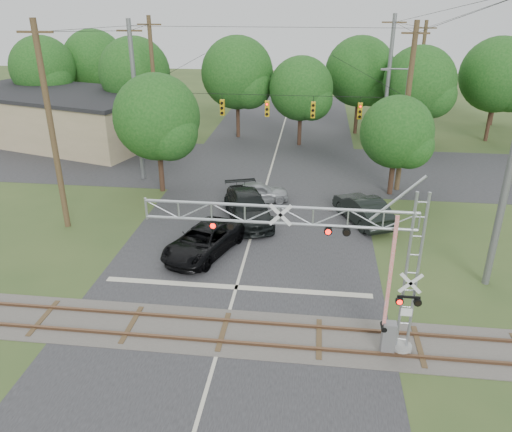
# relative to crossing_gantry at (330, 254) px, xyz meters

# --- Properties ---
(ground) EXTENTS (160.00, 160.00, 0.00)m
(ground) POSITION_rel_crossing_gantry_xyz_m (-4.18, -1.64, -4.22)
(ground) COLOR #344922
(ground) RESTS_ON ground
(road_main) EXTENTS (14.00, 90.00, 0.02)m
(road_main) POSITION_rel_crossing_gantry_xyz_m (-4.18, 8.36, -4.21)
(road_main) COLOR #252528
(road_main) RESTS_ON ground
(road_cross) EXTENTS (90.00, 12.00, 0.02)m
(road_cross) POSITION_rel_crossing_gantry_xyz_m (-4.18, 22.36, -4.21)
(road_cross) COLOR #252528
(road_cross) RESTS_ON ground
(railroad_track) EXTENTS (90.00, 3.20, 0.17)m
(railroad_track) POSITION_rel_crossing_gantry_xyz_m (-4.18, 0.36, -4.19)
(railroad_track) COLOR #46433D
(railroad_track) RESTS_ON ground
(crossing_gantry) EXTENTS (10.46, 0.87, 6.79)m
(crossing_gantry) POSITION_rel_crossing_gantry_xyz_m (0.00, 0.00, 0.00)
(crossing_gantry) COLOR gray
(crossing_gantry) RESTS_ON ground
(traffic_signal_span) EXTENTS (19.34, 0.36, 11.50)m
(traffic_signal_span) POSITION_rel_crossing_gantry_xyz_m (-3.25, 18.36, 1.51)
(traffic_signal_span) COLOR slate
(traffic_signal_span) RESTS_ON ground
(pickup_black) EXTENTS (4.25, 6.03, 1.53)m
(pickup_black) POSITION_rel_crossing_gantry_xyz_m (-6.50, 7.07, -3.46)
(pickup_black) COLOR black
(pickup_black) RESTS_ON ground
(car_dark) EXTENTS (4.19, 6.44, 1.74)m
(car_dark) POSITION_rel_crossing_gantry_xyz_m (-4.68, 11.78, -3.35)
(car_dark) COLOR black
(car_dark) RESTS_ON ground
(sedan_silver) EXTENTS (4.49, 2.87, 1.42)m
(sedan_silver) POSITION_rel_crossing_gantry_xyz_m (-4.44, 14.79, -3.51)
(sedan_silver) COLOR #94979B
(sedan_silver) RESTS_ON ground
(suv_dark) EXTENTS (3.69, 5.40, 1.69)m
(suv_dark) POSITION_rel_crossing_gantry_xyz_m (2.41, 12.40, -3.38)
(suv_dark) COLOR black
(suv_dark) RESTS_ON ground
(commercial_building) EXTENTS (21.99, 15.46, 4.66)m
(commercial_building) POSITION_rel_crossing_gantry_xyz_m (-25.19, 28.20, -1.88)
(commercial_building) COLOR #9C8B68
(commercial_building) RESTS_ON ground
(streetlight) EXTENTS (2.15, 0.22, 8.05)m
(streetlight) POSITION_rel_crossing_gantry_xyz_m (5.81, 22.91, 0.28)
(streetlight) COLOR slate
(streetlight) RESTS_ON ground
(utility_poles) EXTENTS (26.49, 28.93, 14.02)m
(utility_poles) POSITION_rel_crossing_gantry_xyz_m (-1.38, 19.81, 1.90)
(utility_poles) COLOR #453120
(utility_poles) RESTS_ON ground
(treeline) EXTENTS (52.89, 28.91, 9.62)m
(treeline) POSITION_rel_crossing_gantry_xyz_m (-5.67, 31.22, 1.61)
(treeline) COLOR #3A251A
(treeline) RESTS_ON ground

